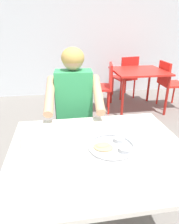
{
  "coord_description": "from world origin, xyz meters",
  "views": [
    {
      "loc": [
        -0.16,
        -1.06,
        1.44
      ],
      "look_at": [
        0.04,
        0.23,
        0.87
      ],
      "focal_mm": 32.07,
      "sensor_mm": 36.0,
      "label": 1
    }
  ],
  "objects_px": {
    "drinking_cup": "(26,142)",
    "table_foreground": "(99,158)",
    "chair_foreground": "(74,118)",
    "table_background_red": "(139,75)",
    "thali_tray": "(112,146)",
    "chair_red_far": "(126,75)",
    "diner_foreground": "(74,106)",
    "chair_red_right": "(169,81)",
    "chair_red_left": "(104,84)"
  },
  "relations": [
    {
      "from": "drinking_cup",
      "to": "chair_red_right",
      "type": "relative_size",
      "value": 0.1
    },
    {
      "from": "thali_tray",
      "to": "chair_foreground",
      "type": "height_order",
      "value": "chair_foreground"
    },
    {
      "from": "chair_foreground",
      "to": "table_foreground",
      "type": "bearing_deg",
      "value": -84.55
    },
    {
      "from": "table_background_red",
      "to": "chair_red_far",
      "type": "height_order",
      "value": "chair_red_far"
    },
    {
      "from": "drinking_cup",
      "to": "chair_foreground",
      "type": "height_order",
      "value": "chair_foreground"
    },
    {
      "from": "thali_tray",
      "to": "drinking_cup",
      "type": "distance_m",
      "value": 0.55
    },
    {
      "from": "drinking_cup",
      "to": "diner_foreground",
      "type": "xyz_separation_m",
      "value": [
        0.36,
        0.59,
        -0.01
      ]
    },
    {
      "from": "table_foreground",
      "to": "chair_red_far",
      "type": "distance_m",
      "value": 3.14
    },
    {
      "from": "chair_foreground",
      "to": "table_background_red",
      "type": "relative_size",
      "value": 1.01
    },
    {
      "from": "drinking_cup",
      "to": "table_background_red",
      "type": "xyz_separation_m",
      "value": [
        1.63,
        2.18,
        -0.13
      ]
    },
    {
      "from": "drinking_cup",
      "to": "chair_red_right",
      "type": "bearing_deg",
      "value": 44.41
    },
    {
      "from": "thali_tray",
      "to": "diner_foreground",
      "type": "xyz_separation_m",
      "value": [
        -0.18,
        0.67,
        0.02
      ]
    },
    {
      "from": "table_foreground",
      "to": "chair_foreground",
      "type": "relative_size",
      "value": 1.26
    },
    {
      "from": "chair_red_far",
      "to": "diner_foreground",
      "type": "bearing_deg",
      "value": -119.73
    },
    {
      "from": "table_background_red",
      "to": "chair_red_left",
      "type": "height_order",
      "value": "chair_red_left"
    },
    {
      "from": "table_background_red",
      "to": "chair_red_right",
      "type": "height_order",
      "value": "chair_red_right"
    },
    {
      "from": "table_background_red",
      "to": "chair_red_far",
      "type": "xyz_separation_m",
      "value": [
        -0.0,
        0.64,
        -0.14
      ]
    },
    {
      "from": "drinking_cup",
      "to": "chair_red_right",
      "type": "xyz_separation_m",
      "value": [
        2.22,
        2.17,
        -0.26
      ]
    },
    {
      "from": "diner_foreground",
      "to": "chair_red_left",
      "type": "xyz_separation_m",
      "value": [
        0.66,
        1.6,
        -0.26
      ]
    },
    {
      "from": "chair_foreground",
      "to": "table_background_red",
      "type": "height_order",
      "value": "chair_foreground"
    },
    {
      "from": "chair_foreground",
      "to": "table_background_red",
      "type": "bearing_deg",
      "value": 47.39
    },
    {
      "from": "table_background_red",
      "to": "drinking_cup",
      "type": "bearing_deg",
      "value": -126.77
    },
    {
      "from": "diner_foreground",
      "to": "table_background_red",
      "type": "distance_m",
      "value": 2.04
    },
    {
      "from": "thali_tray",
      "to": "table_foreground",
      "type": "bearing_deg",
      "value": -178.71
    },
    {
      "from": "drinking_cup",
      "to": "diner_foreground",
      "type": "height_order",
      "value": "diner_foreground"
    },
    {
      "from": "chair_red_far",
      "to": "table_background_red",
      "type": "bearing_deg",
      "value": -89.99
    },
    {
      "from": "chair_red_right",
      "to": "chair_red_far",
      "type": "xyz_separation_m",
      "value": [
        -0.59,
        0.65,
        -0.01
      ]
    },
    {
      "from": "diner_foreground",
      "to": "chair_red_far",
      "type": "relative_size",
      "value": 1.45
    },
    {
      "from": "thali_tray",
      "to": "drinking_cup",
      "type": "height_order",
      "value": "drinking_cup"
    },
    {
      "from": "chair_foreground",
      "to": "table_background_red",
      "type": "distance_m",
      "value": 1.86
    },
    {
      "from": "diner_foreground",
      "to": "chair_red_far",
      "type": "bearing_deg",
      "value": 60.27
    },
    {
      "from": "chair_foreground",
      "to": "drinking_cup",
      "type": "bearing_deg",
      "value": -114.55
    },
    {
      "from": "table_foreground",
      "to": "drinking_cup",
      "type": "distance_m",
      "value": 0.48
    },
    {
      "from": "thali_tray",
      "to": "chair_red_far",
      "type": "relative_size",
      "value": 0.34
    },
    {
      "from": "table_foreground",
      "to": "diner_foreground",
      "type": "xyz_separation_m",
      "value": [
        -0.1,
        0.68,
        0.1
      ]
    },
    {
      "from": "thali_tray",
      "to": "diner_foreground",
      "type": "height_order",
      "value": "diner_foreground"
    },
    {
      "from": "thali_tray",
      "to": "chair_foreground",
      "type": "distance_m",
      "value": 0.93
    },
    {
      "from": "table_foreground",
      "to": "table_background_red",
      "type": "xyz_separation_m",
      "value": [
        1.17,
        2.26,
        -0.02
      ]
    },
    {
      "from": "table_foreground",
      "to": "chair_red_left",
      "type": "xyz_separation_m",
      "value": [
        0.56,
        2.28,
        -0.16
      ]
    },
    {
      "from": "table_foreground",
      "to": "chair_foreground",
      "type": "xyz_separation_m",
      "value": [
        -0.09,
        0.9,
        -0.13
      ]
    },
    {
      "from": "thali_tray",
      "to": "chair_red_left",
      "type": "distance_m",
      "value": 2.34
    },
    {
      "from": "table_background_red",
      "to": "table_foreground",
      "type": "bearing_deg",
      "value": -117.4
    },
    {
      "from": "table_foreground",
      "to": "chair_red_left",
      "type": "height_order",
      "value": "chair_red_left"
    },
    {
      "from": "drinking_cup",
      "to": "table_foreground",
      "type": "bearing_deg",
      "value": -10.25
    },
    {
      "from": "chair_red_left",
      "to": "chair_red_right",
      "type": "relative_size",
      "value": 1.0
    },
    {
      "from": "chair_red_left",
      "to": "chair_red_far",
      "type": "xyz_separation_m",
      "value": [
        0.62,
        0.63,
        -0.01
      ]
    },
    {
      "from": "chair_red_right",
      "to": "chair_red_left",
      "type": "bearing_deg",
      "value": 178.92
    },
    {
      "from": "thali_tray",
      "to": "chair_red_right",
      "type": "height_order",
      "value": "chair_red_right"
    },
    {
      "from": "thali_tray",
      "to": "drinking_cup",
      "type": "bearing_deg",
      "value": 171.48
    },
    {
      "from": "table_background_red",
      "to": "chair_red_left",
      "type": "bearing_deg",
      "value": 178.96
    }
  ]
}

